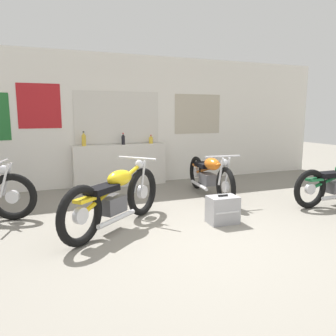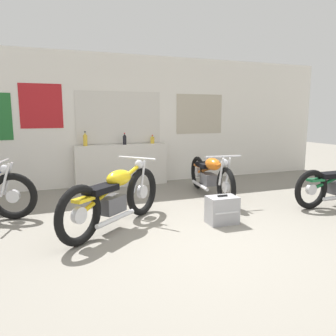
{
  "view_description": "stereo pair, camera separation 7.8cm",
  "coord_description": "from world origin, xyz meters",
  "px_view_note": "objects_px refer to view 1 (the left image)",
  "views": [
    {
      "loc": [
        -1.85,
        -3.3,
        1.55
      ],
      "look_at": [
        0.05,
        1.44,
        0.7
      ],
      "focal_mm": 35.0,
      "sensor_mm": 36.0,
      "label": 1
    },
    {
      "loc": [
        -1.78,
        -3.33,
        1.55
      ],
      "look_at": [
        0.05,
        1.44,
        0.7
      ],
      "focal_mm": 35.0,
      "sensor_mm": 36.0,
      "label": 2
    }
  ],
  "objects_px": {
    "bottle_left_center": "(123,139)",
    "motorcycle_orange": "(209,175)",
    "motorcycle_yellow": "(116,198)",
    "hard_case_silver": "(223,210)",
    "bottle_leftmost": "(84,140)",
    "bottle_center": "(151,140)"
  },
  "relations": [
    {
      "from": "bottle_leftmost",
      "to": "hard_case_silver",
      "type": "distance_m",
      "value": 3.39
    },
    {
      "from": "bottle_leftmost",
      "to": "motorcycle_yellow",
      "type": "distance_m",
      "value": 2.63
    },
    {
      "from": "motorcycle_yellow",
      "to": "motorcycle_orange",
      "type": "distance_m",
      "value": 2.31
    },
    {
      "from": "bottle_left_center",
      "to": "motorcycle_yellow",
      "type": "height_order",
      "value": "bottle_left_center"
    },
    {
      "from": "bottle_left_center",
      "to": "hard_case_silver",
      "type": "distance_m",
      "value": 3.11
    },
    {
      "from": "bottle_leftmost",
      "to": "motorcycle_yellow",
      "type": "height_order",
      "value": "bottle_leftmost"
    },
    {
      "from": "bottle_left_center",
      "to": "motorcycle_orange",
      "type": "height_order",
      "value": "bottle_left_center"
    },
    {
      "from": "bottle_left_center",
      "to": "bottle_center",
      "type": "relative_size",
      "value": 1.33
    },
    {
      "from": "motorcycle_yellow",
      "to": "hard_case_silver",
      "type": "xyz_separation_m",
      "value": [
        1.47,
        -0.35,
        -0.24
      ]
    },
    {
      "from": "bottle_left_center",
      "to": "motorcycle_orange",
      "type": "distance_m",
      "value": 2.04
    },
    {
      "from": "bottle_center",
      "to": "motorcycle_orange",
      "type": "bearing_deg",
      "value": -67.38
    },
    {
      "from": "motorcycle_yellow",
      "to": "hard_case_silver",
      "type": "height_order",
      "value": "motorcycle_yellow"
    },
    {
      "from": "bottle_center",
      "to": "bottle_leftmost",
      "type": "bearing_deg",
      "value": -178.13
    },
    {
      "from": "bottle_left_center",
      "to": "motorcycle_orange",
      "type": "bearing_deg",
      "value": -49.45
    },
    {
      "from": "bottle_leftmost",
      "to": "bottle_left_center",
      "type": "height_order",
      "value": "bottle_leftmost"
    },
    {
      "from": "motorcycle_orange",
      "to": "hard_case_silver",
      "type": "distance_m",
      "value": 1.56
    },
    {
      "from": "bottle_left_center",
      "to": "bottle_center",
      "type": "bearing_deg",
      "value": 3.55
    },
    {
      "from": "bottle_center",
      "to": "motorcycle_yellow",
      "type": "relative_size",
      "value": 0.11
    },
    {
      "from": "hard_case_silver",
      "to": "motorcycle_yellow",
      "type": "bearing_deg",
      "value": 166.64
    },
    {
      "from": "motorcycle_yellow",
      "to": "hard_case_silver",
      "type": "distance_m",
      "value": 1.53
    },
    {
      "from": "motorcycle_orange",
      "to": "motorcycle_yellow",
      "type": "bearing_deg",
      "value": -151.91
    },
    {
      "from": "motorcycle_yellow",
      "to": "bottle_left_center",
      "type": "bearing_deg",
      "value": 73.4
    }
  ]
}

